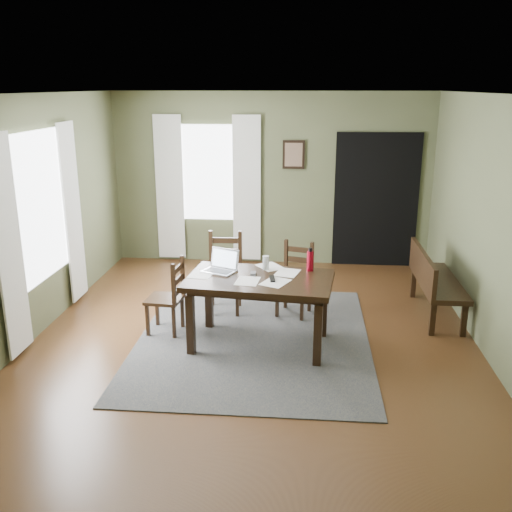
# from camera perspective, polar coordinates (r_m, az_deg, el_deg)

# --- Properties ---
(ground) EXTENTS (5.00, 6.00, 0.01)m
(ground) POSITION_cam_1_polar(r_m,az_deg,el_deg) (6.58, -0.23, -8.32)
(ground) COLOR #492C16
(room_shell) EXTENTS (5.02, 6.02, 2.71)m
(room_shell) POSITION_cam_1_polar(r_m,az_deg,el_deg) (6.04, -0.25, 7.40)
(room_shell) COLOR #555B3B
(room_shell) RESTS_ON ground
(rug) EXTENTS (2.60, 3.20, 0.01)m
(rug) POSITION_cam_1_polar(r_m,az_deg,el_deg) (6.58, -0.23, -8.23)
(rug) COLOR #383838
(rug) RESTS_ON ground
(dining_table) EXTENTS (1.65, 1.09, 0.78)m
(dining_table) POSITION_cam_1_polar(r_m,az_deg,el_deg) (6.17, 0.35, -3.04)
(dining_table) COLOR black
(dining_table) RESTS_ON rug
(chair_end) EXTENTS (0.43, 0.43, 0.89)m
(chair_end) POSITION_cam_1_polar(r_m,az_deg,el_deg) (6.66, -8.75, -4.09)
(chair_end) COLOR black
(chair_end) RESTS_ON rug
(chair_back_left) EXTENTS (0.45, 0.46, 1.00)m
(chair_back_left) POSITION_cam_1_polar(r_m,az_deg,el_deg) (7.24, -3.15, -1.75)
(chair_back_left) COLOR black
(chair_back_left) RESTS_ON rug
(chair_back_right) EXTENTS (0.49, 0.49, 0.91)m
(chair_back_right) POSITION_cam_1_polar(r_m,az_deg,el_deg) (7.14, 3.94, -2.39)
(chair_back_right) COLOR black
(chair_back_right) RESTS_ON rug
(bench) EXTENTS (0.47, 1.45, 0.82)m
(bench) POSITION_cam_1_polar(r_m,az_deg,el_deg) (7.40, 17.24, -2.09)
(bench) COLOR black
(bench) RESTS_ON ground
(laptop) EXTENTS (0.43, 0.39, 0.24)m
(laptop) POSITION_cam_1_polar(r_m,az_deg,el_deg) (6.36, -3.47, -0.96)
(laptop) COLOR #B7B7BC
(laptop) RESTS_ON dining_table
(computer_mouse) EXTENTS (0.06, 0.10, 0.03)m
(computer_mouse) POSITION_cam_1_polar(r_m,az_deg,el_deg) (6.22, -0.28, -1.78)
(computer_mouse) COLOR #3F3F42
(computer_mouse) RESTS_ON dining_table
(tv_remote) EXTENTS (0.08, 0.20, 0.02)m
(tv_remote) POSITION_cam_1_polar(r_m,az_deg,el_deg) (6.08, 1.63, -2.29)
(tv_remote) COLOR black
(tv_remote) RESTS_ON dining_table
(drinking_glass) EXTENTS (0.09, 0.09, 0.16)m
(drinking_glass) POSITION_cam_1_polar(r_m,az_deg,el_deg) (6.40, 0.99, -0.67)
(drinking_glass) COLOR silver
(drinking_glass) RESTS_ON dining_table
(water_bottle) EXTENTS (0.08, 0.08, 0.26)m
(water_bottle) POSITION_cam_1_polar(r_m,az_deg,el_deg) (6.37, 5.44, -0.43)
(water_bottle) COLOR #B20D24
(water_bottle) RESTS_ON dining_table
(paper_a) EXTENTS (0.29, 0.35, 0.00)m
(paper_a) POSITION_cam_1_polar(r_m,az_deg,el_deg) (6.28, -5.47, -1.82)
(paper_a) COLOR white
(paper_a) RESTS_ON dining_table
(paper_b) EXTENTS (0.35, 0.39, 0.00)m
(paper_b) POSITION_cam_1_polar(r_m,az_deg,el_deg) (6.00, 1.95, -2.64)
(paper_b) COLOR white
(paper_b) RESTS_ON dining_table
(paper_c) EXTENTS (0.37, 0.39, 0.00)m
(paper_c) POSITION_cam_1_polar(r_m,az_deg,el_deg) (6.51, 1.42, -1.07)
(paper_c) COLOR white
(paper_c) RESTS_ON dining_table
(paper_d) EXTENTS (0.31, 0.36, 0.00)m
(paper_d) POSITION_cam_1_polar(r_m,az_deg,el_deg) (6.31, 3.13, -1.68)
(paper_d) COLOR white
(paper_d) RESTS_ON dining_table
(paper_e) EXTENTS (0.27, 0.33, 0.00)m
(paper_e) POSITION_cam_1_polar(r_m,az_deg,el_deg) (6.04, -0.86, -2.52)
(paper_e) COLOR white
(paper_e) RESTS_ON dining_table
(window_left) EXTENTS (0.01, 1.30, 1.70)m
(window_left) POSITION_cam_1_polar(r_m,az_deg,el_deg) (6.97, -20.82, 4.61)
(window_left) COLOR white
(window_left) RESTS_ON ground
(window_back) EXTENTS (1.00, 0.01, 1.50)m
(window_back) POSITION_cam_1_polar(r_m,az_deg,el_deg) (9.14, -4.83, 8.29)
(window_back) COLOR white
(window_back) RESTS_ON ground
(curtain_left_near) EXTENTS (0.03, 0.48, 2.30)m
(curtain_left_near) POSITION_cam_1_polar(r_m,az_deg,el_deg) (6.30, -23.48, 0.77)
(curtain_left_near) COLOR silver
(curtain_left_near) RESTS_ON ground
(curtain_left_far) EXTENTS (0.03, 0.48, 2.30)m
(curtain_left_far) POSITION_cam_1_polar(r_m,az_deg,el_deg) (7.74, -17.87, 4.12)
(curtain_left_far) COLOR silver
(curtain_left_far) RESTS_ON ground
(curtain_back_left) EXTENTS (0.44, 0.03, 2.30)m
(curtain_back_left) POSITION_cam_1_polar(r_m,az_deg,el_deg) (9.28, -8.63, 6.72)
(curtain_back_left) COLOR silver
(curtain_back_left) RESTS_ON ground
(curtain_back_right) EXTENTS (0.44, 0.03, 2.30)m
(curtain_back_right) POSITION_cam_1_polar(r_m,az_deg,el_deg) (9.07, -0.94, 6.68)
(curtain_back_right) COLOR silver
(curtain_back_right) RESTS_ON ground
(framed_picture) EXTENTS (0.34, 0.03, 0.44)m
(framed_picture) POSITION_cam_1_polar(r_m,az_deg,el_deg) (8.97, 3.78, 10.08)
(framed_picture) COLOR black
(framed_picture) RESTS_ON ground
(doorway_back) EXTENTS (1.30, 0.03, 2.10)m
(doorway_back) POSITION_cam_1_polar(r_m,az_deg,el_deg) (9.14, 11.91, 5.45)
(doorway_back) COLOR black
(doorway_back) RESTS_ON ground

